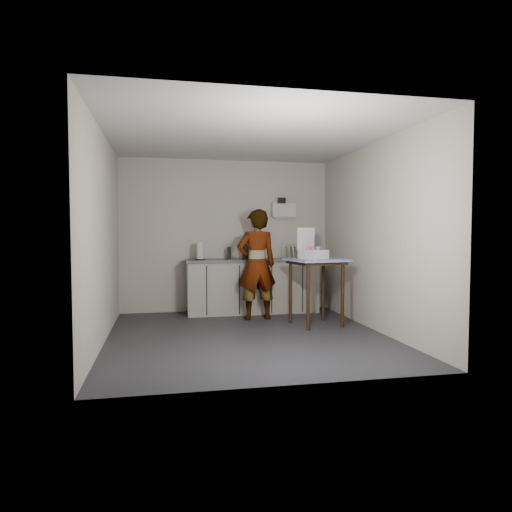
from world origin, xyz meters
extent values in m
plane|color=#2B2B30|center=(0.00, 0.00, 0.00)|extent=(4.00, 4.00, 0.00)
cube|color=beige|center=(0.00, 1.99, 1.30)|extent=(3.60, 0.02, 2.60)
cube|color=beige|center=(1.79, 0.00, 1.30)|extent=(0.02, 4.00, 2.60)
cube|color=beige|center=(-1.79, 0.00, 1.30)|extent=(0.02, 4.00, 2.60)
cube|color=silver|center=(0.00, 0.00, 2.60)|extent=(3.60, 4.00, 0.01)
cube|color=black|center=(0.40, 1.70, 0.04)|extent=(2.20, 0.52, 0.08)
cube|color=#A8A296|center=(0.40, 1.70, 0.43)|extent=(2.20, 0.58, 0.86)
cube|color=#484952|center=(0.40, 1.70, 0.89)|extent=(2.24, 0.62, 0.05)
cube|color=black|center=(-0.40, 1.41, 0.43)|extent=(0.02, 0.01, 0.80)
cube|color=black|center=(0.13, 1.41, 0.43)|extent=(0.02, 0.01, 0.80)
cube|color=black|center=(0.67, 1.41, 0.43)|extent=(0.01, 0.01, 0.80)
cube|color=black|center=(1.20, 1.41, 0.43)|extent=(0.02, 0.01, 0.80)
cube|color=silver|center=(1.00, 1.92, 1.75)|extent=(0.42, 0.16, 0.24)
cube|color=silver|center=(1.00, 1.97, 1.61)|extent=(0.30, 0.06, 0.04)
cube|color=black|center=(0.95, 1.83, 1.91)|extent=(0.14, 0.02, 0.10)
cylinder|color=#311C0B|center=(0.88, 0.15, 0.45)|extent=(0.05, 0.05, 0.90)
cylinder|color=#311C0B|center=(1.43, 0.24, 0.45)|extent=(0.05, 0.05, 0.90)
cylinder|color=#311C0B|center=(0.79, 0.69, 0.45)|extent=(0.05, 0.05, 0.90)
cylinder|color=#311C0B|center=(1.33, 0.79, 0.45)|extent=(0.05, 0.05, 0.90)
cube|color=#311C0B|center=(1.11, 0.47, 0.92)|extent=(0.77, 0.77, 0.04)
cube|color=#1B2EA3|center=(1.11, 0.47, 0.96)|extent=(0.87, 0.87, 0.03)
imported|color=#B2A593|center=(0.35, 1.10, 0.86)|extent=(0.66, 0.46, 1.72)
imported|color=black|center=(0.28, 1.66, 1.07)|extent=(0.17, 0.17, 0.32)
cylinder|color=red|center=(0.51, 1.74, 0.97)|extent=(0.06, 0.06, 0.11)
cylinder|color=black|center=(0.01, 1.72, 1.02)|extent=(0.06, 0.06, 0.21)
cylinder|color=black|center=(-0.49, 1.62, 0.92)|extent=(0.16, 0.16, 0.02)
cylinder|color=silver|center=(-0.49, 1.62, 1.06)|extent=(0.11, 0.11, 0.27)
cube|color=silver|center=(1.11, 1.68, 0.92)|extent=(0.37, 0.28, 0.02)
cylinder|color=silver|center=(0.94, 1.56, 1.05)|extent=(0.01, 0.01, 0.24)
cylinder|color=silver|center=(1.27, 1.56, 1.05)|extent=(0.01, 0.01, 0.24)
cylinder|color=silver|center=(0.94, 1.80, 1.05)|extent=(0.01, 0.01, 0.24)
cylinder|color=silver|center=(1.27, 1.80, 1.05)|extent=(0.01, 0.01, 0.24)
cylinder|color=silver|center=(1.02, 1.68, 1.03)|extent=(0.05, 0.20, 0.20)
cylinder|color=silver|center=(1.09, 1.68, 1.03)|extent=(0.05, 0.20, 0.20)
cylinder|color=silver|center=(1.16, 1.68, 1.03)|extent=(0.05, 0.20, 0.20)
cube|color=silver|center=(1.06, 0.44, 0.98)|extent=(0.42, 0.42, 0.01)
cube|color=silver|center=(1.12, 0.30, 1.05)|extent=(0.30, 0.13, 0.12)
cube|color=silver|center=(1.00, 0.58, 1.05)|extent=(0.30, 0.13, 0.12)
cube|color=silver|center=(0.91, 0.38, 1.05)|extent=(0.13, 0.30, 0.12)
cube|color=silver|center=(1.20, 0.50, 1.05)|extent=(0.13, 0.30, 0.12)
cube|color=silver|center=(0.99, 0.59, 1.27)|extent=(0.30, 0.14, 0.32)
cylinder|color=white|center=(1.06, 0.44, 1.05)|extent=(0.21, 0.21, 0.12)
sphere|color=#F158B1|center=(1.02, 0.38, 1.13)|extent=(0.07, 0.07, 0.07)
sphere|color=#5DBDFF|center=(1.12, 0.42, 1.13)|extent=(0.07, 0.07, 0.07)
sphere|color=#4FC076|center=(1.03, 0.49, 1.13)|extent=(0.07, 0.07, 0.07)
sphere|color=#F158B1|center=(0.99, 0.46, 1.13)|extent=(0.07, 0.07, 0.07)
camera|label=1|loc=(-1.09, -5.85, 1.36)|focal=32.00mm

